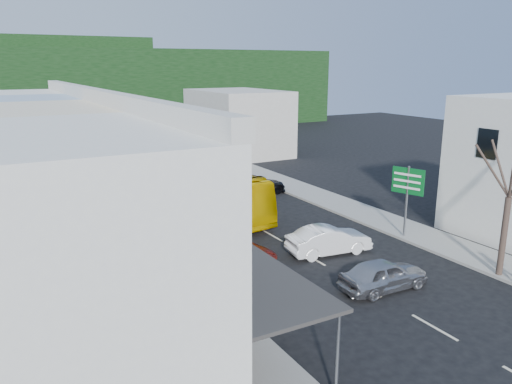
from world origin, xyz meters
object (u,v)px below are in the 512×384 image
bus (205,191)px  car_silver (384,275)px  car_red (231,256)px  pedestrian_left (145,254)px  street_tree (509,197)px  direction_sign (406,203)px  car_white (329,241)px  traffic_signal (194,133)px

bus → car_silver: bus is taller
car_red → pedestrian_left: (-3.76, 1.53, 0.30)m
street_tree → direction_sign: bearing=89.1°
direction_sign → street_tree: bearing=-110.2°
car_white → direction_sign: size_ratio=1.04×
car_red → traffic_signal: traffic_signal is taller
bus → car_silver: bearing=-88.2°
car_silver → pedestrian_left: pedestrian_left is taller
street_tree → traffic_signal: street_tree is taller
car_red → direction_sign: bearing=-92.8°
bus → traffic_signal: traffic_signal is taller
car_white → car_red: bearing=90.8°
car_silver → street_tree: size_ratio=0.56×
pedestrian_left → street_tree: (14.38, -8.49, 2.89)m
direction_sign → car_red: bearing=156.6°
car_white → street_tree: bearing=-133.9°
car_white → direction_sign: 5.45m
car_red → pedestrian_left: size_ratio=2.71×
car_red → traffic_signal: (10.53, 30.51, 1.78)m
bus → car_white: bus is taller
car_silver → street_tree: 6.74m
pedestrian_left → direction_sign: size_ratio=0.40×
traffic_signal → car_silver: bearing=81.7°
car_red → street_tree: (10.62, -6.96, 3.19)m
car_red → direction_sign: size_ratio=1.09×
car_silver → bus: bearing=10.2°
direction_sign → traffic_signal: 31.31m
traffic_signal → direction_sign: bearing=91.0°
pedestrian_left → traffic_signal: 32.35m
direction_sign → traffic_signal: (-0.19, 31.30, 0.36)m
car_silver → street_tree: (5.70, -1.66, 3.19)m
car_white → direction_sign: bearing=-84.9°
pedestrian_left → direction_sign: bearing=-74.4°
bus → street_tree: size_ratio=1.49×
car_silver → street_tree: street_tree is taller
car_red → traffic_signal: bearing=-17.6°
car_white → traffic_signal: size_ratio=0.89×
car_red → street_tree: 13.10m
car_silver → car_white: same height
bus → street_tree: bearing=-70.9°
car_white → traffic_signal: 31.58m
car_white → street_tree: street_tree is taller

